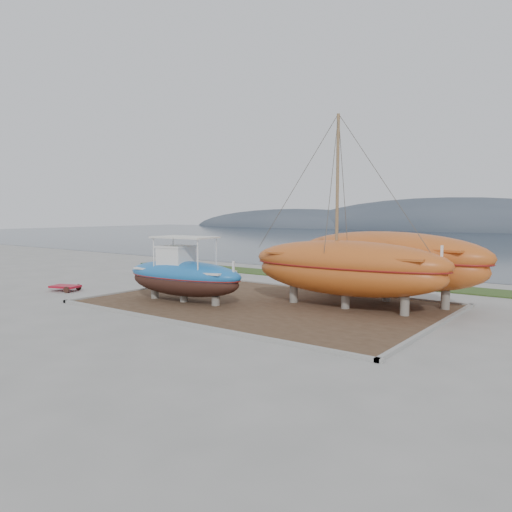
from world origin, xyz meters
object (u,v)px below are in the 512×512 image
Objects in this scene: orange_bare_hull at (387,268)px; red_trailer at (65,288)px; white_dinghy at (187,278)px; orange_sailboat at (347,212)px; blue_caique at (184,269)px.

orange_bare_hull is 4.45× the size of red_trailer.
white_dinghy is 0.35× the size of orange_sailboat.
red_trailer is (-17.78, -8.47, -1.76)m from orange_bare_hull.
white_dinghy is at bearing 127.90° from blue_caique.
orange_bare_hull reaches higher than blue_caique.
red_trailer is (-8.91, -1.62, -1.67)m from blue_caique.
orange_sailboat reaches higher than white_dinghy.
white_dinghy is 13.08m from orange_bare_hull.
orange_sailboat is (7.99, 3.60, 3.13)m from blue_caique.
orange_sailboat is at bearing -23.83° from white_dinghy.
orange_sailboat is at bearing 18.82° from blue_caique.
blue_caique is at bearing -135.49° from orange_bare_hull.
orange_bare_hull is at bearing 32.23° from blue_caique.
blue_caique is at bearing -157.91° from orange_sailboat.
white_dinghy is 12.62m from orange_sailboat.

